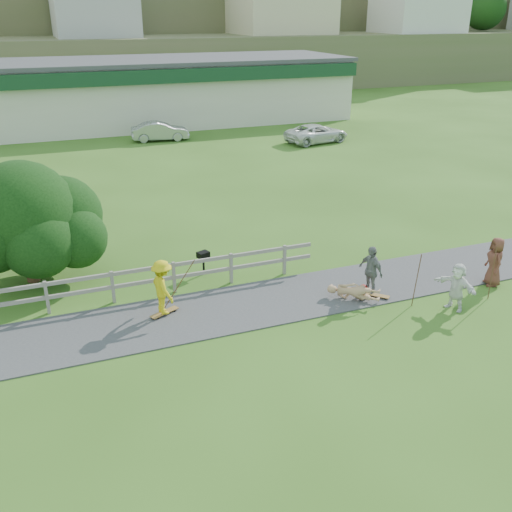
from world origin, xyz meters
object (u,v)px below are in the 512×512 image
object	(u,v)px
skater_rider	(163,290)
spectator_d	(457,287)
skater_fallen	(353,292)
spectator_b	(371,271)
car_white	(317,133)
bbq	(204,263)
spectator_c	(495,262)
tree	(26,236)
car_silver	(160,131)

from	to	relation	value
skater_rider	spectator_d	xyz separation A→B (m)	(8.63, -2.89, -0.10)
skater_fallen	spectator_b	xyz separation A→B (m)	(0.71, 0.19, 0.55)
car_white	bbq	distance (m)	22.98
skater_rider	spectator_b	size ratio (longest dim) A/B	1.01
skater_fallen	bbq	xyz separation A→B (m)	(-3.95, 3.69, 0.12)
spectator_b	car_white	distance (m)	23.72
spectator_c	tree	world-z (taller)	tree
skater_rider	tree	world-z (taller)	tree
spectator_c	tree	size ratio (longest dim) A/B	0.30
spectator_d	car_white	size ratio (longest dim) A/B	0.33
car_white	skater_fallen	bearing A→B (deg)	145.45
tree	bbq	world-z (taller)	tree
skater_fallen	spectator_d	size ratio (longest dim) A/B	1.09
skater_fallen	car_white	bearing A→B (deg)	16.13
skater_fallen	bbq	world-z (taller)	bbq
spectator_c	tree	distance (m)	15.89
spectator_c	bbq	size ratio (longest dim) A/B	1.99
spectator_b	car_white	world-z (taller)	spectator_b
skater_fallen	tree	bearing A→B (deg)	101.21
spectator_c	car_silver	world-z (taller)	spectator_c
car_silver	bbq	bearing A→B (deg)	178.35
spectator_d	car_silver	world-z (taller)	spectator_d
skater_rider	spectator_d	bearing A→B (deg)	-120.50
bbq	spectator_c	bearing A→B (deg)	-46.24
car_silver	tree	xyz separation A→B (m)	(-9.20, -21.43, 1.02)
spectator_d	tree	xyz separation A→B (m)	(-12.34, 6.97, 0.92)
skater_rider	skater_fallen	distance (m)	6.09
spectator_c	skater_rider	bearing A→B (deg)	-81.26
spectator_d	car_white	xyz separation A→B (m)	(7.12, 23.74, -0.12)
bbq	spectator_b	bearing A→B (deg)	-57.16
spectator_b	car_white	xyz separation A→B (m)	(9.10, 21.90, -0.21)
car_white	bbq	size ratio (longest dim) A/B	5.41
skater_fallen	car_silver	xyz separation A→B (m)	(-0.44, 26.75, 0.36)
skater_rider	bbq	size ratio (longest dim) A/B	2.01
spectator_b	bbq	world-z (taller)	spectator_b
spectator_c	spectator_d	world-z (taller)	spectator_c
skater_rider	skater_fallen	xyz separation A→B (m)	(5.94, -1.24, -0.56)
spectator_b	spectator_c	xyz separation A→B (m)	(4.33, -0.88, -0.00)
skater_fallen	spectator_c	size ratio (longest dim) A/B	0.98
spectator_c	car_white	distance (m)	23.28
tree	bbq	distance (m)	6.05
spectator_b	tree	bearing A→B (deg)	-128.77
spectator_c	tree	bearing A→B (deg)	-93.55
car_silver	spectator_d	bearing A→B (deg)	-166.70
skater_rider	tree	xyz separation A→B (m)	(-3.71, 4.08, 0.82)
bbq	car_white	bearing A→B (deg)	32.93
skater_fallen	spectator_c	distance (m)	5.11
spectator_d	spectator_b	bearing A→B (deg)	-151.99
skater_fallen	car_silver	bearing A→B (deg)	41.03
car_silver	tree	bearing A→B (deg)	163.77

